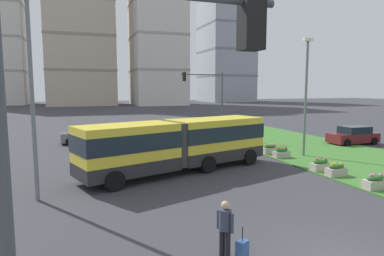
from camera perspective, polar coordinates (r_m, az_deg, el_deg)
grass_median at (r=24.99m, az=26.96°, el=-5.11°), size 10.00×70.00×0.08m
articulated_bus at (r=19.44m, az=-2.31°, el=-2.74°), size 11.97×5.97×3.00m
car_maroon_sedan at (r=32.47m, az=25.82°, el=-1.18°), size 4.42×2.07×1.58m
car_grey_wagon at (r=31.46m, az=-17.63°, el=-1.06°), size 4.51×2.26×1.58m
pedestrian_crossing at (r=9.85m, az=5.65°, el=-16.36°), size 0.36×0.52×1.74m
rolling_suitcase at (r=10.16m, az=8.56°, el=-19.93°), size 0.43×0.38×0.97m
flower_planter_1 at (r=18.41m, az=28.75°, el=-8.03°), size 1.10×0.56×0.74m
flower_planter_2 at (r=20.14m, az=23.39°, el=-6.53°), size 1.10×0.56×0.74m
flower_planter_3 at (r=21.06m, az=21.06°, el=-5.86°), size 1.10×0.56×0.74m
flower_planter_4 at (r=24.14m, az=15.01°, el=-4.06°), size 1.10×0.56×0.74m
flower_planter_5 at (r=25.34m, az=13.17°, el=-3.50°), size 1.10×0.56×0.74m
traffic_light_near_left at (r=3.96m, az=-15.16°, el=-3.39°), size 3.30×0.28×6.15m
traffic_light_far_right at (r=31.16m, az=2.95°, el=5.79°), size 4.12×0.28×6.32m
streetlight_left at (r=15.64m, az=-25.70°, el=5.88°), size 0.70×0.28×8.72m
streetlight_median at (r=24.90m, az=18.87°, el=5.80°), size 0.70×0.28×8.32m
apartment_tower_westcentre at (r=106.00m, az=-18.67°, el=16.71°), size 18.90×17.71×47.55m
apartment_tower_centre at (r=102.89m, az=-5.98°, el=14.92°), size 14.77×18.08×39.02m
apartment_tower_eastcentre at (r=126.81m, az=5.80°, el=12.75°), size 16.47×18.89×36.25m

